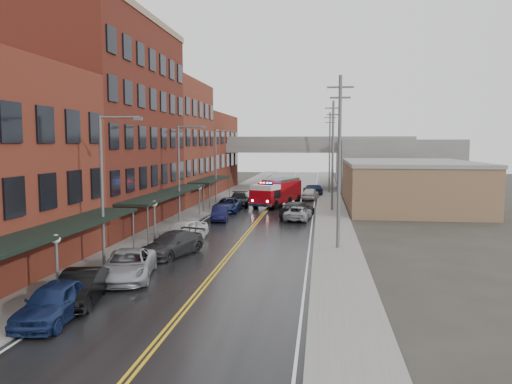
{
  "coord_description": "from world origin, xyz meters",
  "views": [
    {
      "loc": [
        5.96,
        -19.75,
        7.37
      ],
      "look_at": [
        0.11,
        25.07,
        3.0
      ],
      "focal_mm": 35.0,
      "sensor_mm": 36.0,
      "label": 1
    }
  ],
  "objects": [
    {
      "name": "parked_car_left_4",
      "position": [
        -4.37,
        16.8,
        0.81
      ],
      "size": [
        3.35,
        5.09,
        1.61
      ],
      "primitive_type": "imported",
      "rotation": [
        0.0,
        0.0,
        -0.33
      ],
      "color": "silver",
      "rests_on": "ground"
    },
    {
      "name": "overpass",
      "position": [
        0.0,
        62.0,
        5.99
      ],
      "size": [
        40.0,
        10.0,
        7.5
      ],
      "color": "slate",
      "rests_on": "ground"
    },
    {
      "name": "street_lamp_2",
      "position": [
        -6.55,
        40.0,
        5.19
      ],
      "size": [
        2.64,
        0.22,
        9.0
      ],
      "color": "#59595B",
      "rests_on": "ground"
    },
    {
      "name": "brick_building_c",
      "position": [
        -13.3,
        40.5,
        7.5
      ],
      "size": [
        9.0,
        15.0,
        15.0
      ],
      "primitive_type": "cube",
      "color": "brown",
      "rests_on": "ground"
    },
    {
      "name": "ground",
      "position": [
        0.0,
        0.0,
        0.0
      ],
      "size": [
        220.0,
        220.0,
        0.0
      ],
      "primitive_type": "plane",
      "color": "#2D2B26",
      "rests_on": "ground"
    },
    {
      "name": "right_far_block",
      "position": [
        18.0,
        70.0,
        4.0
      ],
      "size": [
        18.0,
        30.0,
        8.0
      ],
      "primitive_type": "cube",
      "color": "slate",
      "rests_on": "ground"
    },
    {
      "name": "sidewalk_left",
      "position": [
        -7.3,
        30.0,
        0.07
      ],
      "size": [
        3.0,
        160.0,
        0.15
      ],
      "primitive_type": "cube",
      "color": "slate",
      "rests_on": "ground"
    },
    {
      "name": "street_lamp_0",
      "position": [
        -6.55,
        8.0,
        5.19
      ],
      "size": [
        2.64,
        0.22,
        9.0
      ],
      "color": "#59595B",
      "rests_on": "ground"
    },
    {
      "name": "brick_building_far",
      "position": [
        -13.3,
        58.0,
        6.0
      ],
      "size": [
        9.0,
        20.0,
        12.0
      ],
      "primitive_type": "cube",
      "color": "brown",
      "rests_on": "ground"
    },
    {
      "name": "globe_lamp_1",
      "position": [
        -6.4,
        16.0,
        2.31
      ],
      "size": [
        0.44,
        0.44,
        3.12
      ],
      "color": "#59595B",
      "rests_on": "ground"
    },
    {
      "name": "awning_0",
      "position": [
        -7.49,
        4.0,
        2.99
      ],
      "size": [
        2.6,
        16.0,
        3.09
      ],
      "color": "black",
      "rests_on": "ground"
    },
    {
      "name": "parked_car_right_1",
      "position": [
        3.62,
        29.93,
        0.81
      ],
      "size": [
        3.86,
        6.01,
        1.62
      ],
      "primitive_type": "imported",
      "rotation": [
        0.0,
        0.0,
        2.83
      ],
      "color": "#29292C",
      "rests_on": "ground"
    },
    {
      "name": "parked_car_left_1",
      "position": [
        -5.0,
        1.45,
        0.77
      ],
      "size": [
        2.46,
        4.89,
        1.54
      ],
      "primitive_type": "imported",
      "rotation": [
        0.0,
        0.0,
        0.18
      ],
      "color": "black",
      "rests_on": "ground"
    },
    {
      "name": "sidewalk_right",
      "position": [
        7.3,
        30.0,
        0.07
      ],
      "size": [
        3.0,
        160.0,
        0.15
      ],
      "primitive_type": "cube",
      "color": "slate",
      "rests_on": "ground"
    },
    {
      "name": "utility_pole_0",
      "position": [
        7.2,
        15.0,
        6.31
      ],
      "size": [
        1.8,
        0.24,
        12.0
      ],
      "color": "#59595B",
      "rests_on": "ground"
    },
    {
      "name": "globe_lamp_0",
      "position": [
        -6.4,
        2.0,
        2.31
      ],
      "size": [
        0.44,
        0.44,
        3.12
      ],
      "color": "#59595B",
      "rests_on": "ground"
    },
    {
      "name": "road",
      "position": [
        0.0,
        30.0,
        0.01
      ],
      "size": [
        11.0,
        160.0,
        0.02
      ],
      "primitive_type": "cube",
      "color": "black",
      "rests_on": "ground"
    },
    {
      "name": "parked_car_left_6",
      "position": [
        -4.06,
        33.2,
        0.76
      ],
      "size": [
        2.64,
        5.51,
        1.51
      ],
      "primitive_type": "imported",
      "rotation": [
        0.0,
        0.0,
        0.02
      ],
      "color": "#141F4B",
      "rests_on": "ground"
    },
    {
      "name": "parked_car_left_0",
      "position": [
        -5.0,
        -0.8,
        0.81
      ],
      "size": [
        2.19,
        4.88,
        1.63
      ],
      "primitive_type": "imported",
      "rotation": [
        0.0,
        0.0,
        0.06
      ],
      "color": "#14234E",
      "rests_on": "ground"
    },
    {
      "name": "fire_truck",
      "position": [
        0.75,
        38.96,
        1.73
      ],
      "size": [
        5.73,
        9.18,
        3.2
      ],
      "rotation": [
        0.0,
        0.0,
        -0.35
      ],
      "color": "#A30710",
      "rests_on": "ground"
    },
    {
      "name": "parked_car_left_3",
      "position": [
        -3.72,
        11.69,
        0.78
      ],
      "size": [
        3.77,
        5.78,
        1.56
      ],
      "primitive_type": "imported",
      "rotation": [
        0.0,
        0.0,
        -0.32
      ],
      "color": "#2A2A2D",
      "rests_on": "ground"
    },
    {
      "name": "utility_pole_2",
      "position": [
        7.2,
        55.0,
        6.31
      ],
      "size": [
        1.8,
        0.24,
        12.0
      ],
      "color": "#59595B",
      "rests_on": "ground"
    },
    {
      "name": "parked_car_left_2",
      "position": [
        -4.43,
        5.8,
        0.78
      ],
      "size": [
        3.75,
        6.06,
        1.56
      ],
      "primitive_type": "imported",
      "rotation": [
        0.0,
        0.0,
        0.22
      ],
      "color": "#999BA1",
      "rests_on": "ground"
    },
    {
      "name": "parked_car_right_0",
      "position": [
        3.79,
        28.2,
        0.68
      ],
      "size": [
        2.74,
        5.11,
        1.37
      ],
      "primitive_type": "imported",
      "rotation": [
        0.0,
        0.0,
        3.04
      ],
      "color": "#9B9CA2",
      "rests_on": "ground"
    },
    {
      "name": "parked_car_right_2",
      "position": [
        4.61,
        46.2,
        0.79
      ],
      "size": [
        2.48,
        4.82,
        1.57
      ],
      "primitive_type": "imported",
      "rotation": [
        0.0,
        0.0,
        3.0
      ],
      "color": "silver",
      "rests_on": "ground"
    },
    {
      "name": "parked_car_right_3",
      "position": [
        4.8,
        52.2,
        0.76
      ],
      "size": [
        2.97,
        4.88,
        1.52
      ],
      "primitive_type": "imported",
      "rotation": [
        0.0,
        0.0,
        3.46
      ],
      "color": "black",
      "rests_on": "ground"
    },
    {
      "name": "awning_2",
      "position": [
        -7.49,
        40.5,
        2.99
      ],
      "size": [
        2.6,
        13.0,
        3.09
      ],
      "color": "black",
      "rests_on": "ground"
    },
    {
      "name": "awning_1",
      "position": [
        -7.49,
        23.0,
        2.99
      ],
      "size": [
        2.6,
        18.0,
        3.09
      ],
      "color": "black",
      "rests_on": "ground"
    },
    {
      "name": "globe_lamp_2",
      "position": [
        -6.4,
        30.0,
        2.31
      ],
      "size": [
        0.44,
        0.44,
        3.12
      ],
      "color": "#59595B",
      "rests_on": "ground"
    },
    {
      "name": "tan_building",
      "position": [
        16.0,
        40.0,
        2.5
      ],
      "size": [
        14.0,
        22.0,
        5.0
      ],
      "primitive_type": "cube",
      "color": "brown",
      "rests_on": "ground"
    },
    {
      "name": "utility_pole_1",
      "position": [
        7.2,
        35.0,
        6.31
      ],
      "size": [
        1.8,
        0.24,
        12.0
      ],
      "color": "#59595B",
      "rests_on": "ground"
    },
    {
      "name": "parked_car_left_7",
      "position": [
        -3.6,
        37.91,
        0.82
      ],
      "size": [
        2.91,
        5.85,
        1.63
      ],
      "primitive_type": "imported",
      "rotation": [
        0.0,
        0.0,
        0.11
      ],
      "color": "black",
      "rests_on": "ground"
    },
    {
      "name": "brick_building_b",
      "position": [
        -13.3,
        23.0,
        9.0
      ],
      "size": [
        9.0,
        20.0,
        18.0
      ],
      "primitive_type": "cube",
      "color": "#571B17",
      "rests_on": "ground"
    },
    {
      "name": "curb_right",
      "position": [
        5.65,
        30.0,
        0.07
      ],
      "size": [
        0.3,
        160.0,
        0.15
      ],
      "primitive_type": "cube",
      "color": "gray",
      "rests_on": "ground"
    },
    {
      "name": "street_lamp_1",
      "position": [
        -6.55,
        24.0,
        5.19
      ],
      "size": [
        2.64,
        0.22,
        9.0
      ],
      "color": "#59595B",
      "rests_on": "ground"
    },
    {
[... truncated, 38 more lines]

